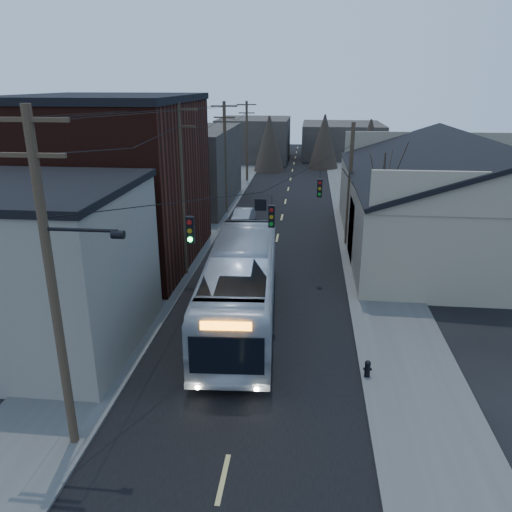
{
  "coord_description": "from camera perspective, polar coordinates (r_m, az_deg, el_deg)",
  "views": [
    {
      "loc": [
        2.19,
        -9.45,
        11.02
      ],
      "look_at": [
        -0.24,
        13.29,
        3.0
      ],
      "focal_mm": 35.0,
      "sensor_mm": 36.0,
      "label": 1
    }
  ],
  "objects": [
    {
      "name": "road_surface",
      "position": [
        41.02,
        2.82,
        3.73
      ],
      "size": [
        9.0,
        110.0,
        0.02
      ],
      "primitive_type": "cube",
      "color": "black",
      "rests_on": "ground"
    },
    {
      "name": "sidewalk_left",
      "position": [
        41.86,
        -6.12,
        4.03
      ],
      "size": [
        4.0,
        110.0,
        0.12
      ],
      "primitive_type": "cube",
      "color": "#474744",
      "rests_on": "ground"
    },
    {
      "name": "sidewalk_right",
      "position": [
        41.17,
        11.9,
        3.46
      ],
      "size": [
        4.0,
        110.0,
        0.12
      ],
      "primitive_type": "cube",
      "color": "#474744",
      "rests_on": "ground"
    },
    {
      "name": "building_clapboard",
      "position": [
        22.86,
        -23.66,
        -1.58
      ],
      "size": [
        8.0,
        8.0,
        7.0
      ],
      "primitive_type": "cube",
      "color": "gray",
      "rests_on": "ground"
    },
    {
      "name": "building_brick",
      "position": [
        32.44,
        -16.25,
        7.86
      ],
      "size": [
        10.0,
        12.0,
        10.0
      ],
      "primitive_type": "cube",
      "color": "black",
      "rests_on": "ground"
    },
    {
      "name": "building_left_far",
      "position": [
        47.53,
        -8.35,
        10.02
      ],
      "size": [
        9.0,
        14.0,
        7.0
      ],
      "primitive_type": "cube",
      "color": "#322C28",
      "rests_on": "ground"
    },
    {
      "name": "warehouse",
      "position": [
        37.05,
        22.96,
        4.8
      ],
      "size": [
        16.16,
        20.6,
        7.73
      ],
      "color": "gray",
      "rests_on": "ground"
    },
    {
      "name": "building_far_left",
      "position": [
        75.33,
        -0.18,
        13.21
      ],
      "size": [
        10.0,
        12.0,
        6.0
      ],
      "primitive_type": "cube",
      "color": "#322C28",
      "rests_on": "ground"
    },
    {
      "name": "building_far_right",
      "position": [
        80.05,
        9.76,
        12.94
      ],
      "size": [
        12.0,
        14.0,
        5.0
      ],
      "primitive_type": "cube",
      "color": "#322C28",
      "rests_on": "ground"
    },
    {
      "name": "bare_tree",
      "position": [
        30.68,
        14.03,
        4.74
      ],
      "size": [
        0.4,
        0.4,
        7.2
      ],
      "primitive_type": "cone",
      "color": "black",
      "rests_on": "ground"
    },
    {
      "name": "utility_lines",
      "position": [
        34.55,
        -2.87,
        9.19
      ],
      "size": [
        11.24,
        45.28,
        10.5
      ],
      "color": "#382B1E",
      "rests_on": "ground"
    },
    {
      "name": "bus",
      "position": [
        23.76,
        -1.75,
        -3.4
      ],
      "size": [
        3.87,
        13.41,
        3.69
      ],
      "primitive_type": "imported",
      "rotation": [
        0.0,
        0.0,
        3.2
      ],
      "color": "#B7BCC4",
      "rests_on": "ground"
    },
    {
      "name": "parked_car",
      "position": [
        40.42,
        -1.49,
        4.46
      ],
      "size": [
        1.64,
        4.06,
        1.31
      ],
      "primitive_type": "imported",
      "rotation": [
        0.0,
        0.0,
        -0.06
      ],
      "color": "#999AA0",
      "rests_on": "ground"
    },
    {
      "name": "fire_hydrant",
      "position": [
        20.34,
        12.63,
        -12.37
      ],
      "size": [
        0.32,
        0.24,
        0.7
      ],
      "rotation": [
        0.0,
        0.0,
        0.03
      ],
      "color": "black",
      "rests_on": "sidewalk_right"
    }
  ]
}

